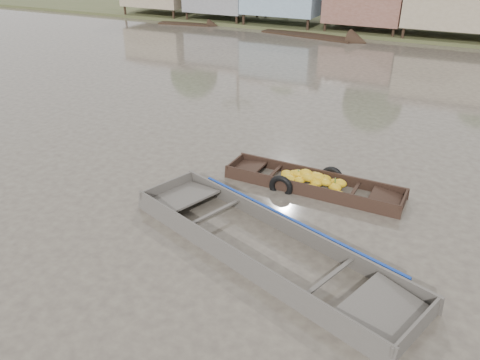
% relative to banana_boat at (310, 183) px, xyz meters
% --- Properties ---
extents(ground, '(120.00, 120.00, 0.00)m').
position_rel_banana_boat_xyz_m(ground, '(-0.71, -3.08, -0.15)').
color(ground, '#453C35').
rests_on(ground, ground).
extents(banana_boat, '(5.55, 1.50, 0.79)m').
position_rel_banana_boat_xyz_m(banana_boat, '(0.00, 0.00, 0.00)').
color(banana_boat, black).
rests_on(banana_boat, ground).
extents(viewer_boat, '(8.27, 4.60, 0.65)m').
position_rel_banana_boat_xyz_m(viewer_boat, '(0.13, -3.67, -0.08)').
color(viewer_boat, '#48433D').
rests_on(viewer_boat, ground).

